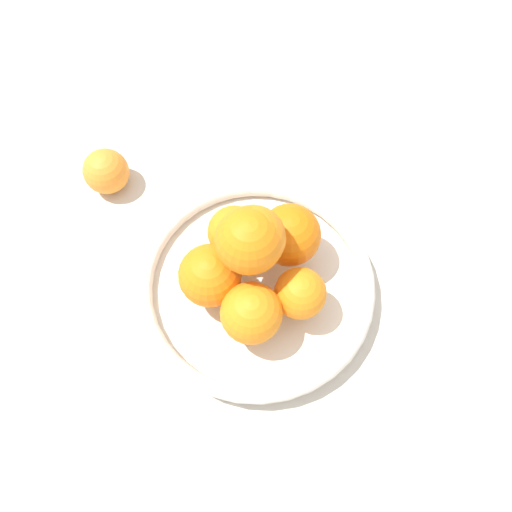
{
  "coord_description": "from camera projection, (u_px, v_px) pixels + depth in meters",
  "views": [
    {
      "loc": [
        -0.13,
        0.22,
        0.64
      ],
      "look_at": [
        0.0,
        0.0,
        0.11
      ],
      "focal_mm": 35.0,
      "sensor_mm": 36.0,
      "label": 1
    }
  ],
  "objects": [
    {
      "name": "stray_orange",
      "position": [
        106.0,
        171.0,
        0.74
      ],
      "size": [
        0.07,
        0.07,
        0.07
      ],
      "primitive_type": "sphere",
      "color": "orange",
      "rests_on": "ground_plane"
    },
    {
      "name": "ground_plane",
      "position": [
        256.0,
        291.0,
        0.69
      ],
      "size": [
        4.0,
        4.0,
        0.0
      ],
      "primitive_type": "plane",
      "color": "beige"
    },
    {
      "name": "fruit_bowl",
      "position": [
        256.0,
        285.0,
        0.67
      ],
      "size": [
        0.32,
        0.32,
        0.04
      ],
      "color": "silver",
      "rests_on": "ground_plane"
    },
    {
      "name": "orange_pile",
      "position": [
        254.0,
        259.0,
        0.61
      ],
      "size": [
        0.18,
        0.19,
        0.14
      ],
      "color": "orange",
      "rests_on": "fruit_bowl"
    }
  ]
}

